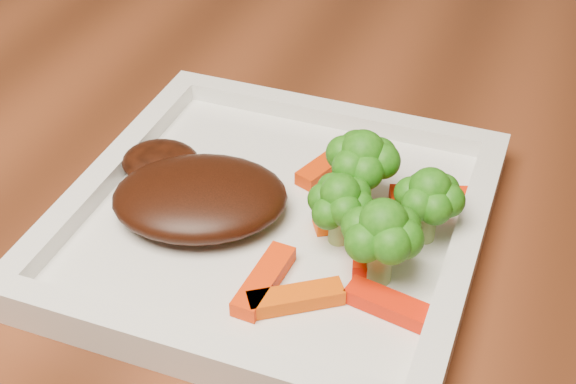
% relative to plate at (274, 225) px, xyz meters
% --- Properties ---
extents(plate, '(0.27, 0.27, 0.01)m').
position_rel_plate_xyz_m(plate, '(0.00, 0.00, 0.00)').
color(plate, white).
rests_on(plate, dining_table).
extents(steak, '(0.14, 0.13, 0.03)m').
position_rel_plate_xyz_m(steak, '(-0.05, -0.01, 0.02)').
color(steak, black).
rests_on(steak, plate).
extents(broccoli_0, '(0.06, 0.06, 0.07)m').
position_rel_plate_xyz_m(broccoli_0, '(0.05, 0.03, 0.04)').
color(broccoli_0, '#2E7313').
rests_on(broccoli_0, plate).
extents(broccoli_1, '(0.06, 0.06, 0.06)m').
position_rel_plate_xyz_m(broccoli_1, '(0.10, 0.02, 0.04)').
color(broccoli_1, '#1D7A14').
rests_on(broccoli_1, plate).
extents(broccoli_2, '(0.07, 0.07, 0.06)m').
position_rel_plate_xyz_m(broccoli_2, '(0.08, -0.03, 0.04)').
color(broccoli_2, '#3A6F12').
rests_on(broccoli_2, plate).
extents(broccoli_3, '(0.05, 0.05, 0.06)m').
position_rel_plate_xyz_m(broccoli_3, '(0.05, -0.01, 0.04)').
color(broccoli_3, '#216410').
rests_on(broccoli_3, plate).
extents(carrot_0, '(0.06, 0.04, 0.01)m').
position_rel_plate_xyz_m(carrot_0, '(0.04, -0.07, 0.01)').
color(carrot_0, '#DB4803').
rests_on(carrot_0, plate).
extents(carrot_1, '(0.06, 0.03, 0.01)m').
position_rel_plate_xyz_m(carrot_1, '(0.10, -0.06, 0.01)').
color(carrot_1, red).
rests_on(carrot_1, plate).
extents(carrot_2, '(0.02, 0.06, 0.01)m').
position_rel_plate_xyz_m(carrot_2, '(0.02, -0.06, 0.01)').
color(carrot_2, red).
rests_on(carrot_2, plate).
extents(carrot_3, '(0.07, 0.04, 0.01)m').
position_rel_plate_xyz_m(carrot_3, '(0.10, 0.05, 0.01)').
color(carrot_3, red).
rests_on(carrot_3, plate).
extents(carrot_4, '(0.03, 0.06, 0.01)m').
position_rel_plate_xyz_m(carrot_4, '(0.02, 0.06, 0.01)').
color(carrot_4, red).
rests_on(carrot_4, plate).
extents(carrot_5, '(0.03, 0.07, 0.01)m').
position_rel_plate_xyz_m(carrot_5, '(0.07, -0.01, 0.01)').
color(carrot_5, '#FF1E04').
rests_on(carrot_5, plate).
extents(carrot_6, '(0.06, 0.04, 0.01)m').
position_rel_plate_xyz_m(carrot_6, '(0.05, 0.01, 0.01)').
color(carrot_6, '#FF4E04').
rests_on(carrot_6, plate).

